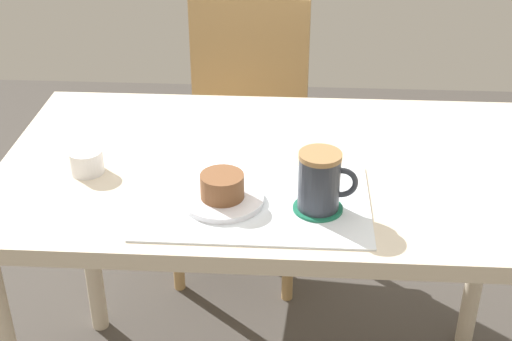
{
  "coord_description": "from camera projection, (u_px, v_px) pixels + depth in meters",
  "views": [
    {
      "loc": [
        0.03,
        -1.34,
        1.5
      ],
      "look_at": [
        -0.05,
        -0.13,
        0.8
      ],
      "focal_mm": 50.0,
      "sensor_mm": 36.0,
      "label": 1
    }
  ],
  "objects": [
    {
      "name": "placemat",
      "position": [
        255.0,
        202.0,
        1.39
      ],
      "size": [
        0.45,
        0.29,
        0.0
      ],
      "primitive_type": "cube",
      "color": "white",
      "rests_on": "dining_table"
    },
    {
      "name": "coffee_mug",
      "position": [
        320.0,
        181.0,
        1.33
      ],
      "size": [
        0.11,
        0.08,
        0.12
      ],
      "color": "#2D333D",
      "rests_on": "coffee_coaster"
    },
    {
      "name": "dining_table",
      "position": [
        280.0,
        198.0,
        1.58
      ],
      "size": [
        1.21,
        0.69,
        0.75
      ],
      "color": "beige",
      "rests_on": "ground_plane"
    },
    {
      "name": "wooden_chair",
      "position": [
        244.0,
        128.0,
        2.31
      ],
      "size": [
        0.45,
        0.45,
        0.87
      ],
      "rotation": [
        0.0,
        0.0,
        3.06
      ],
      "color": "tan",
      "rests_on": "ground_plane"
    },
    {
      "name": "coffee_coaster",
      "position": [
        318.0,
        208.0,
        1.36
      ],
      "size": [
        0.1,
        0.1,
        0.0
      ],
      "primitive_type": "cylinder",
      "color": "#196B4C",
      "rests_on": "placemat"
    },
    {
      "name": "pastry",
      "position": [
        222.0,
        186.0,
        1.37
      ],
      "size": [
        0.08,
        0.08,
        0.05
      ],
      "primitive_type": "cylinder",
      "color": "brown",
      "rests_on": "pastry_plate"
    },
    {
      "name": "pastry_plate",
      "position": [
        223.0,
        199.0,
        1.38
      ],
      "size": [
        0.16,
        0.16,
        0.01
      ],
      "primitive_type": "cylinder",
      "color": "white",
      "rests_on": "placemat"
    },
    {
      "name": "sugar_bowl",
      "position": [
        87.0,
        162.0,
        1.48
      ],
      "size": [
        0.07,
        0.07,
        0.05
      ],
      "primitive_type": "cylinder",
      "color": "white",
      "rests_on": "dining_table"
    }
  ]
}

